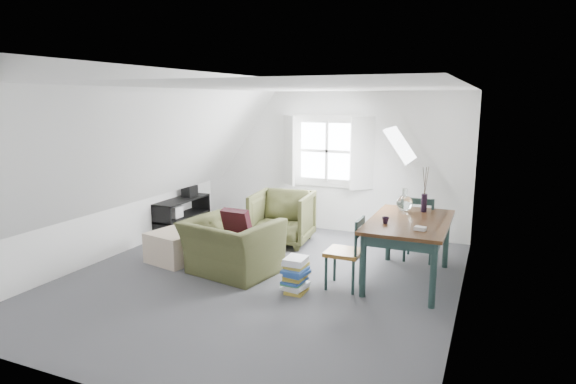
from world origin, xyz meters
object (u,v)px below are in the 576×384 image
at_px(armchair_far, 282,243).
at_px(dining_table, 409,228).
at_px(armchair_near, 232,273).
at_px(ottoman, 176,246).
at_px(dining_chair_near, 347,251).
at_px(media_shelf, 181,218).
at_px(magazine_stack, 296,275).
at_px(dining_chair_far, 420,227).

distance_m(armchair_far, dining_table, 2.49).
distance_m(armchair_near, ottoman, 1.05).
bearing_deg(ottoman, dining_chair_near, 0.23).
bearing_deg(armchair_far, armchair_near, -97.74).
height_order(ottoman, dining_table, dining_table).
bearing_deg(dining_chair_near, media_shelf, -111.62).
distance_m(dining_table, dining_chair_near, 0.90).
height_order(dining_chair_near, magazine_stack, dining_chair_near).
distance_m(armchair_near, dining_chair_far, 2.82).
distance_m(armchair_far, ottoman, 1.83).
xyz_separation_m(armchair_near, media_shelf, (-1.86, 1.42, 0.28)).
height_order(dining_table, magazine_stack, dining_table).
bearing_deg(magazine_stack, armchair_near, 166.59).
xyz_separation_m(ottoman, dining_chair_near, (2.61, 0.01, 0.26)).
height_order(dining_chair_far, magazine_stack, dining_chair_far).
height_order(armchair_near, armchair_far, armchair_far).
bearing_deg(dining_table, media_shelf, 169.06).
distance_m(ottoman, dining_chair_far, 3.62).
height_order(armchair_far, media_shelf, media_shelf).
height_order(armchair_far, magazine_stack, magazine_stack).
bearing_deg(dining_chair_near, dining_chair_far, 153.68).
distance_m(media_shelf, magazine_stack, 3.35).
bearing_deg(armchair_far, ottoman, -132.23).
relative_size(armchair_far, dining_chair_far, 0.97).
bearing_deg(ottoman, magazine_stack, -10.07).
bearing_deg(ottoman, dining_chair_far, 23.96).
bearing_deg(dining_table, armchair_near, -164.11).
distance_m(dining_chair_far, magazine_stack, 2.22).
xyz_separation_m(armchair_near, ottoman, (-1.02, 0.12, 0.22)).
bearing_deg(dining_chair_far, ottoman, 9.73).
relative_size(ottoman, dining_table, 0.41).
height_order(dining_table, dining_chair_near, dining_chair_near).
height_order(dining_chair_far, dining_chair_near, dining_chair_far).
bearing_deg(media_shelf, dining_chair_far, 2.24).
distance_m(armchair_near, dining_table, 2.47).
bearing_deg(dining_chair_near, magazine_stack, -55.95).
bearing_deg(dining_chair_far, armchair_near, 20.61).
xyz_separation_m(armchair_far, magazine_stack, (1.00, -1.83, 0.22)).
relative_size(ottoman, dining_chair_far, 0.68).
xyz_separation_m(armchair_near, armchair_far, (0.05, 1.58, 0.00)).
xyz_separation_m(armchair_far, dining_chair_far, (2.22, 0.01, 0.51)).
height_order(ottoman, magazine_stack, ottoman).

